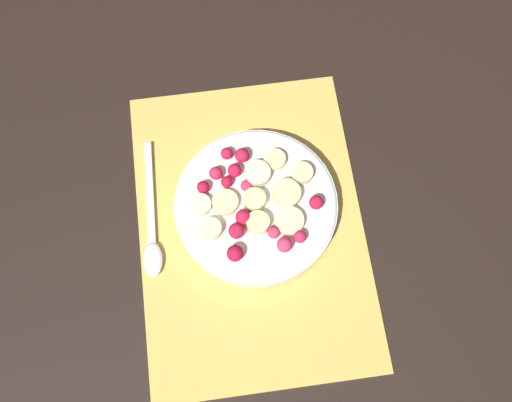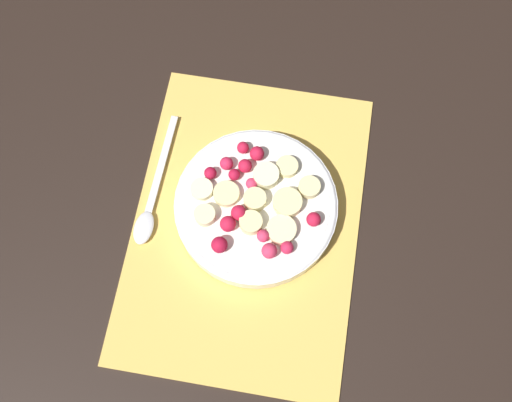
% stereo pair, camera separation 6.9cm
% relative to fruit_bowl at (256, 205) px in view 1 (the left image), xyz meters
% --- Properties ---
extents(ground_plane, '(3.00, 3.00, 0.00)m').
position_rel_fruit_bowl_xyz_m(ground_plane, '(0.02, -0.01, -0.02)').
color(ground_plane, black).
extents(placemat, '(0.40, 0.28, 0.01)m').
position_rel_fruit_bowl_xyz_m(placemat, '(0.02, -0.01, -0.02)').
color(placemat, '#E0B251').
rests_on(placemat, ground_plane).
extents(fruit_bowl, '(0.20, 0.20, 0.05)m').
position_rel_fruit_bowl_xyz_m(fruit_bowl, '(0.00, 0.00, 0.00)').
color(fruit_bowl, white).
rests_on(fruit_bowl, placemat).
extents(spoon, '(0.18, 0.03, 0.01)m').
position_rel_fruit_bowl_xyz_m(spoon, '(0.01, -0.13, -0.01)').
color(spoon, silver).
rests_on(spoon, placemat).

